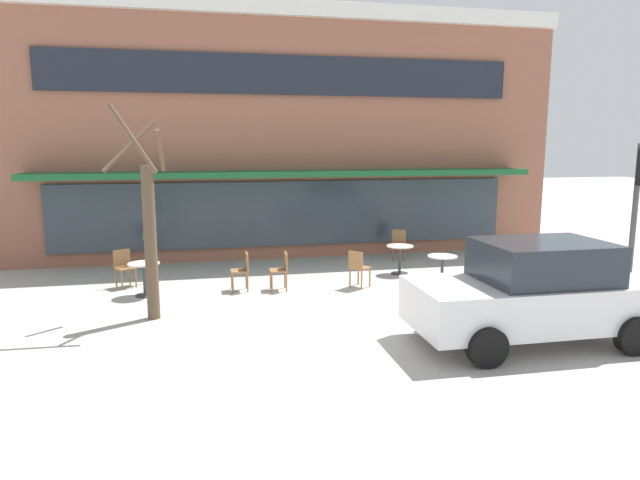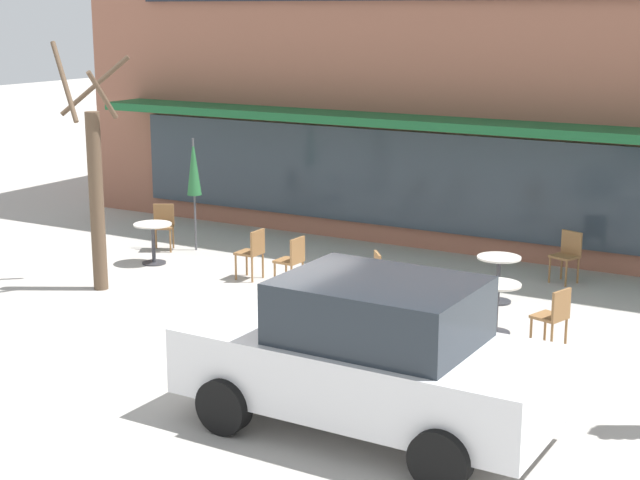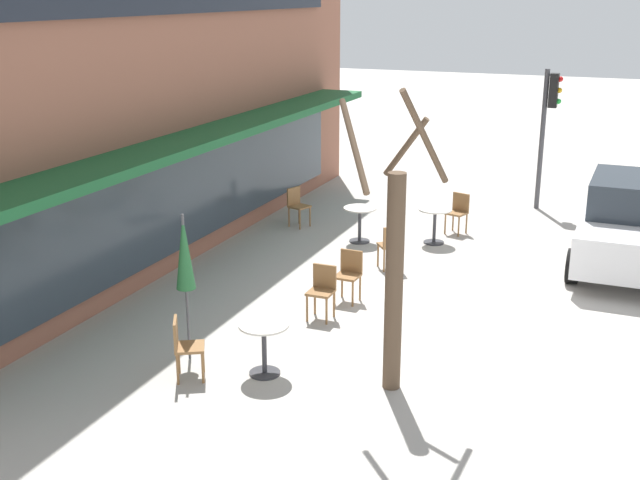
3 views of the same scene
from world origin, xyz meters
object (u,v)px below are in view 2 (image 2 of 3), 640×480
patio_umbrella_green_folded (194,168)px  parked_sedan (370,355)px  cafe_table_by_tree (498,271)px  cafe_chair_2 (163,223)px  cafe_chair_0 (253,250)px  cafe_table_streetside (153,237)px  cafe_chair_1 (554,314)px  cafe_chair_3 (292,258)px  cafe_chair_4 (384,275)px  cafe_chair_5 (567,253)px  cafe_table_near_wall (496,300)px  street_tree (95,188)px

patio_umbrella_green_folded → parked_sedan: patio_umbrella_green_folded is taller
cafe_table_by_tree → cafe_chair_2: bearing=179.0°
cafe_chair_2 → parked_sedan: size_ratio=0.21×
cafe_chair_0 → parked_sedan: 6.51m
cafe_table_streetside → cafe_chair_1: 7.88m
patio_umbrella_green_folded → cafe_chair_3: (3.06, -1.36, -1.10)m
cafe_chair_0 → cafe_chair_3: bearing=-8.8°
cafe_chair_1 → cafe_chair_4: size_ratio=1.00×
patio_umbrella_green_folded → cafe_chair_2: bearing=-154.1°
cafe_chair_1 → cafe_chair_4: bearing=167.7°
patio_umbrella_green_folded → cafe_chair_5: 7.16m
cafe_table_streetside → cafe_chair_5: (6.98, 2.58, 0.01)m
cafe_chair_1 → cafe_chair_5: (-0.84, 3.53, 0.00)m
cafe_table_streetside → cafe_chair_3: cafe_chair_3 is taller
cafe_chair_1 → cafe_chair_3: 4.80m
cafe_chair_5 → parked_sedan: parked_sedan is taller
cafe_table_streetside → cafe_table_by_tree: (6.37, 0.84, 0.00)m
cafe_table_near_wall → cafe_chair_1: 0.98m
cafe_chair_3 → cafe_chair_4: size_ratio=1.00×
cafe_chair_1 → cafe_chair_5: bearing=103.4°
cafe_chair_0 → cafe_chair_2: 2.90m
cafe_table_streetside → cafe_chair_0: cafe_chair_0 is taller
cafe_table_streetside → cafe_chair_5: size_ratio=0.85×
street_tree → cafe_chair_2: bearing=107.0°
cafe_chair_3 → street_tree: (-2.80, -1.64, 1.21)m
cafe_table_streetside → cafe_chair_2: bearing=119.3°
street_tree → cafe_chair_0: bearing=42.9°
cafe_table_by_tree → parked_sedan: 5.42m
cafe_chair_2 → cafe_chair_4: same height
patio_umbrella_green_folded → street_tree: 3.01m
cafe_chair_5 → cafe_chair_4: bearing=-125.8°
cafe_chair_1 → cafe_chair_2: (-8.36, 1.91, 0.00)m
cafe_chair_0 → street_tree: 2.87m
cafe_chair_5 → cafe_table_by_tree: bearing=-109.4°
cafe_table_streetside → cafe_chair_0: (2.20, 0.01, 0.01)m
cafe_table_by_tree → cafe_chair_5: bearing=70.6°
cafe_table_near_wall → cafe_chair_5: cafe_chair_5 is taller
cafe_chair_2 → cafe_table_streetside: bearing=-60.7°
cafe_table_near_wall → parked_sedan: 3.90m
parked_sedan → street_tree: (-6.53, 2.79, 0.85)m
cafe_chair_3 → cafe_chair_0: bearing=171.2°
cafe_chair_5 → parked_sedan: (-0.16, -7.12, 0.35)m
cafe_table_near_wall → cafe_chair_4: cafe_chair_4 is taller
cafe_table_near_wall → cafe_table_by_tree: 1.59m
cafe_table_streetside → cafe_chair_2: 1.10m
cafe_table_by_tree → parked_sedan: (0.45, -5.39, 0.36)m
parked_sedan → cafe_table_near_wall: bearing=89.1°
cafe_chair_3 → cafe_table_near_wall: bearing=-8.1°
cafe_table_near_wall → street_tree: street_tree is taller
cafe_chair_0 → cafe_chair_5: same height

